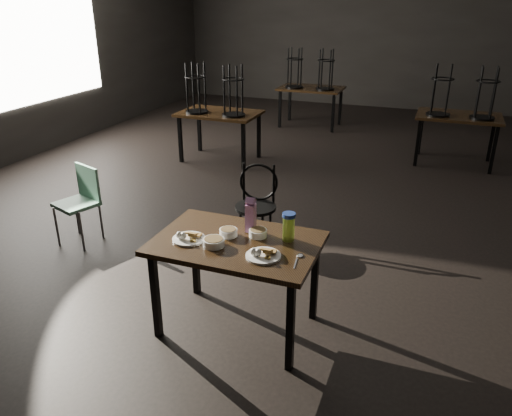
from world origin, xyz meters
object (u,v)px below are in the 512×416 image
at_px(water_bottle, 289,226).
at_px(school_chair, 81,197).
at_px(main_table, 237,250).
at_px(bentwood_chair, 257,200).
at_px(juice_carton, 251,216).

xyz_separation_m(water_bottle, school_chair, (-2.43, 0.67, -0.38)).
relative_size(main_table, bentwood_chair, 1.40).
height_order(main_table, bentwood_chair, bentwood_chair).
bearing_deg(water_bottle, main_table, -156.60).
xyz_separation_m(bentwood_chair, school_chair, (-1.74, -0.51, -0.03)).
height_order(juice_carton, water_bottle, juice_carton).
relative_size(main_table, juice_carton, 4.36).
bearing_deg(bentwood_chair, water_bottle, -70.36).
bearing_deg(juice_carton, school_chair, 163.45).
bearing_deg(main_table, juice_carton, 78.12).
height_order(water_bottle, school_chair, water_bottle).
height_order(bentwood_chair, school_chair, bentwood_chair).
bearing_deg(bentwood_chair, juice_carton, -82.20).
relative_size(bentwood_chair, school_chair, 1.08).
distance_m(main_table, juice_carton, 0.28).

